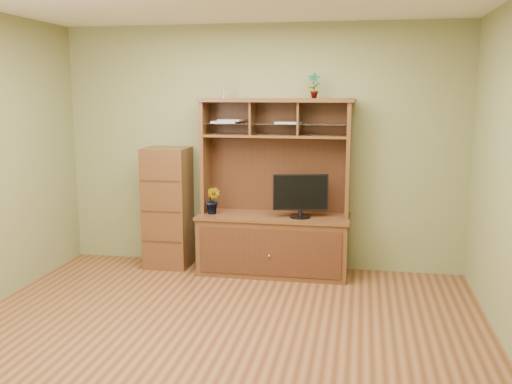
# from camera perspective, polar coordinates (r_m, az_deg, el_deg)

# --- Properties ---
(room) EXTENTS (4.54, 4.04, 2.74)m
(room) POSITION_cam_1_polar(r_m,az_deg,el_deg) (4.44, -4.04, 2.00)
(room) COLOR #552D18
(room) RESTS_ON ground
(media_hutch) EXTENTS (1.66, 0.61, 1.90)m
(media_hutch) POSITION_cam_1_polar(r_m,az_deg,el_deg) (6.22, 1.80, -3.44)
(media_hutch) COLOR #4D2916
(media_hutch) RESTS_ON room
(monitor) EXTENTS (0.58, 0.22, 0.46)m
(monitor) POSITION_cam_1_polar(r_m,az_deg,el_deg) (6.03, 4.47, -0.29)
(monitor) COLOR black
(monitor) RESTS_ON media_hutch
(orchid_plant) EXTENTS (0.20, 0.18, 0.30)m
(orchid_plant) POSITION_cam_1_polar(r_m,az_deg,el_deg) (6.22, -4.33, -0.84)
(orchid_plant) COLOR #37591E
(orchid_plant) RESTS_ON media_hutch
(top_plant) EXTENTS (0.14, 0.10, 0.27)m
(top_plant) POSITION_cam_1_polar(r_m,az_deg,el_deg) (6.08, 5.80, 10.57)
(top_plant) COLOR #2A5E21
(top_plant) RESTS_ON media_hutch
(reed_diffuser) EXTENTS (0.05, 0.05, 0.26)m
(reed_diffuser) POSITION_cam_1_polar(r_m,az_deg,el_deg) (6.24, -3.20, 10.31)
(reed_diffuser) COLOR silver
(reed_diffuser) RESTS_ON media_hutch
(magazines) EXTENTS (0.97, 0.23, 0.04)m
(magazines) POSITION_cam_1_polar(r_m,az_deg,el_deg) (6.19, -0.89, 7.05)
(magazines) COLOR #A2A2A6
(magazines) RESTS_ON media_hutch
(side_cabinet) EXTENTS (0.48, 0.44, 1.35)m
(side_cabinet) POSITION_cam_1_polar(r_m,az_deg,el_deg) (6.52, -8.81, -1.55)
(side_cabinet) COLOR #4D2916
(side_cabinet) RESTS_ON room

